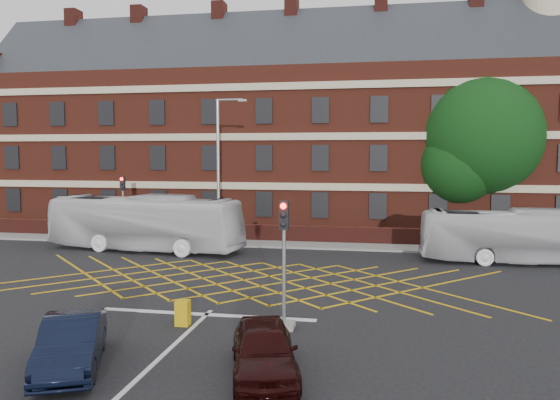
% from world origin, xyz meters
% --- Properties ---
extents(ground, '(120.00, 120.00, 0.00)m').
position_xyz_m(ground, '(0.00, 0.00, 0.00)').
color(ground, black).
rests_on(ground, ground).
extents(victorian_building, '(51.00, 12.17, 20.40)m').
position_xyz_m(victorian_building, '(0.25, 22.00, 7.84)').
color(victorian_building, '#5B2317').
rests_on(victorian_building, ground).
extents(boundary_wall, '(56.00, 0.50, 1.10)m').
position_xyz_m(boundary_wall, '(0.00, 13.00, 0.55)').
color(boundary_wall, '#471813').
rests_on(boundary_wall, ground).
extents(far_pavement, '(60.00, 3.00, 0.12)m').
position_xyz_m(far_pavement, '(0.00, 12.00, 0.06)').
color(far_pavement, slate).
rests_on(far_pavement, ground).
extents(box_junction_hatching, '(8.22, 8.22, 0.02)m').
position_xyz_m(box_junction_hatching, '(0.00, 2.00, 0.01)').
color(box_junction_hatching, '#CC990C').
rests_on(box_junction_hatching, ground).
extents(stop_line, '(8.00, 0.30, 0.02)m').
position_xyz_m(stop_line, '(0.00, -3.50, 0.01)').
color(stop_line, silver).
rests_on(stop_line, ground).
extents(centre_line, '(0.15, 14.00, 0.02)m').
position_xyz_m(centre_line, '(0.00, -10.00, 0.01)').
color(centre_line, silver).
rests_on(centre_line, ground).
extents(bus_left, '(12.28, 4.42, 3.35)m').
position_xyz_m(bus_left, '(-7.73, 8.42, 1.67)').
color(bus_left, silver).
rests_on(bus_left, ground).
extents(bus_right, '(10.38, 2.61, 2.88)m').
position_xyz_m(bus_right, '(13.51, 8.43, 1.44)').
color(bus_right, silver).
rests_on(bus_right, ground).
extents(car_navy, '(3.04, 4.50, 1.40)m').
position_xyz_m(car_navy, '(-2.07, -8.88, 0.70)').
color(car_navy, black).
rests_on(car_navy, ground).
extents(car_maroon, '(2.67, 4.43, 1.41)m').
position_xyz_m(car_maroon, '(3.18, -8.41, 0.71)').
color(car_maroon, black).
rests_on(car_maroon, ground).
extents(deciduous_tree, '(8.54, 8.53, 11.24)m').
position_xyz_m(deciduous_tree, '(12.84, 17.73, 6.38)').
color(deciduous_tree, black).
rests_on(deciduous_tree, ground).
extents(traffic_light_near, '(0.70, 0.70, 4.27)m').
position_xyz_m(traffic_light_near, '(3.02, -4.50, 1.76)').
color(traffic_light_near, slate).
rests_on(traffic_light_near, ground).
extents(traffic_light_far, '(0.70, 0.70, 4.27)m').
position_xyz_m(traffic_light_far, '(-10.81, 11.86, 1.76)').
color(traffic_light_far, slate).
rests_on(traffic_light_far, ground).
extents(street_lamp, '(2.25, 1.00, 8.99)m').
position_xyz_m(street_lamp, '(-3.22, 9.01, 3.10)').
color(street_lamp, slate).
rests_on(street_lamp, ground).
extents(direction_signs, '(1.10, 0.16, 2.20)m').
position_xyz_m(direction_signs, '(-12.73, 11.59, 1.38)').
color(direction_signs, gray).
rests_on(direction_signs, ground).
extents(utility_cabinet, '(0.45, 0.38, 0.86)m').
position_xyz_m(utility_cabinet, '(-0.41, -4.82, 0.43)').
color(utility_cabinet, '#C69D0B').
rests_on(utility_cabinet, ground).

